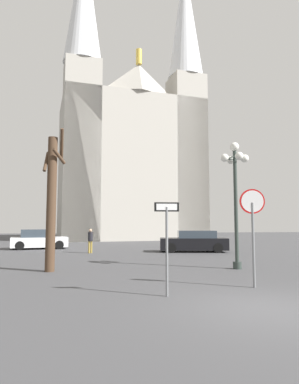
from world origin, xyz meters
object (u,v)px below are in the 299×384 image
Objects in this scene: stop_sign at (253,218)px; one_way_arrow_sign at (167,236)px; street_lamp at (235,183)px; parked_car_near_white at (39,240)px; cathedral at (131,146)px; pedestrian_walking at (90,239)px; parked_car_far_black at (194,242)px; bare_tree at (52,200)px.

stop_sign reaches higher than one_way_arrow_sign.
street_lamp reaches higher than parked_car_near_white.
one_way_arrow_sign is (-2.87, -0.76, -0.51)m from stop_sign.
stop_sign is 19.28m from parked_car_near_white.
cathedral reaches higher than pedestrian_walking.
bare_tree is at bearing -136.65° from parked_car_far_black.
parked_car_near_white is 2.78× the size of pedestrian_walking.
parked_car_near_white is at bearing 108.61° from one_way_arrow_sign.
stop_sign is at bearing 14.76° from one_way_arrow_sign.
cathedral is 14.58× the size of one_way_arrow_sign.
bare_tree is at bearing -79.41° from parked_car_near_white.
parked_car_near_white reaches higher than parked_car_far_black.
parked_car_near_white is (-8.56, -14.02, -10.76)m from cathedral.
cathedral is at bearing 85.41° from one_way_arrow_sign.
parked_car_near_white is at bearing 117.46° from stop_sign.
street_lamp is at bearing -86.72° from cathedral.
cathedral is 21.67m from pedestrian_walking.
cathedral is 8.38× the size of parked_car_near_white.
bare_tree is 11.84m from parked_car_far_black.
one_way_arrow_sign is 13.66m from pedestrian_walking.
bare_tree is at bearing -100.56° from pedestrian_walking.
parked_car_near_white is at bearing 157.05° from parked_car_far_black.
parked_car_far_black is 6.94m from pedestrian_walking.
one_way_arrow_sign reaches higher than pedestrian_walking.
stop_sign is at bearing -107.23° from street_lamp.
parked_car_far_black is 3.03× the size of pedestrian_walking.
one_way_arrow_sign is at bearing -55.22° from bare_tree.
one_way_arrow_sign is 0.53× the size of parked_car_far_black.
street_lamp is at bearing -3.65° from bare_tree.
street_lamp is (1.55, -27.08, -7.77)m from cathedral.
street_lamp is 9.03m from parked_car_far_black.
cathedral is 28.21m from street_lamp.
cathedral reaches higher than bare_tree.
bare_tree is at bearing -103.14° from cathedral.
street_lamp is at bearing -94.74° from parked_car_far_black.
bare_tree is 12.97m from parked_car_near_white.
parked_car_far_black is (1.95, 12.49, -1.41)m from stop_sign.
street_lamp is 16.79m from parked_car_near_white.
parked_car_far_black is at bearing -83.08° from cathedral.
cathedral is 21.61m from parked_car_far_black.
cathedral reaches higher than one_way_arrow_sign.
bare_tree reaches higher than street_lamp.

